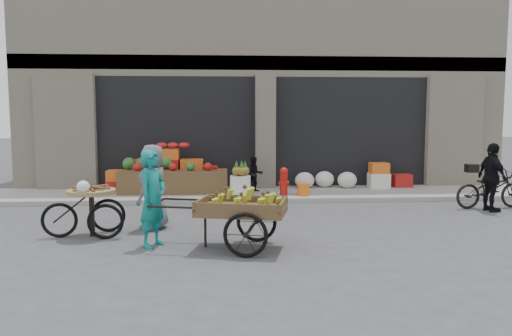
{
  "coord_description": "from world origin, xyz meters",
  "views": [
    {
      "loc": [
        -1.18,
        -8.91,
        2.13
      ],
      "look_at": [
        -0.53,
        0.87,
        1.1
      ],
      "focal_mm": 35.0,
      "sensor_mm": 36.0,
      "label": 1
    }
  ],
  "objects": [
    {
      "name": "fruit_display",
      "position": [
        -2.48,
        4.38,
        0.67
      ],
      "size": [
        3.1,
        1.12,
        1.24
      ],
      "color": "#AD1A18",
      "rests_on": "sidewalk"
    },
    {
      "name": "cyclist",
      "position": [
        4.78,
        1.7,
        0.77
      ],
      "size": [
        0.47,
        0.93,
        1.53
      ],
      "primitive_type": "imported",
      "rotation": [
        0.0,
        0.0,
        1.68
      ],
      "color": "black",
      "rests_on": "ground"
    },
    {
      "name": "building",
      "position": [
        0.0,
        8.03,
        3.37
      ],
      "size": [
        14.0,
        6.45,
        7.0
      ],
      "color": "beige",
      "rests_on": "ground"
    },
    {
      "name": "pineapple_bin",
      "position": [
        -0.75,
        3.6,
        0.37
      ],
      "size": [
        0.52,
        0.52,
        0.5
      ],
      "primitive_type": "cylinder",
      "color": "silver",
      "rests_on": "sidewalk"
    },
    {
      "name": "banana_cart",
      "position": [
        -0.94,
        -1.07,
        0.71
      ],
      "size": [
        2.49,
        1.45,
        0.98
      ],
      "rotation": [
        0.0,
        0.0,
        -0.24
      ],
      "color": "brown",
      "rests_on": "ground"
    },
    {
      "name": "tricycle_cart",
      "position": [
        -3.51,
        -0.06,
        0.57
      ],
      "size": [
        1.45,
        0.95,
        0.95
      ],
      "rotation": [
        0.0,
        0.0,
        0.14
      ],
      "color": "#9E7F51",
      "rests_on": "ground"
    },
    {
      "name": "seated_person",
      "position": [
        -0.35,
        4.2,
        0.58
      ],
      "size": [
        0.51,
        0.43,
        0.93
      ],
      "primitive_type": "imported",
      "rotation": [
        0.0,
        0.0,
        0.17
      ],
      "color": "black",
      "rests_on": "sidewalk"
    },
    {
      "name": "fire_hydrant",
      "position": [
        0.35,
        3.55,
        0.5
      ],
      "size": [
        0.22,
        0.22,
        0.71
      ],
      "color": "#A5140F",
      "rests_on": "sidewalk"
    },
    {
      "name": "sidewalk",
      "position": [
        0.0,
        4.1,
        0.06
      ],
      "size": [
        18.0,
        2.2,
        0.12
      ],
      "primitive_type": "cube",
      "color": "gray",
      "rests_on": "ground"
    },
    {
      "name": "orange_bucket",
      "position": [
        0.85,
        3.5,
        0.27
      ],
      "size": [
        0.32,
        0.32,
        0.3
      ],
      "primitive_type": "cylinder",
      "color": "orange",
      "rests_on": "sidewalk"
    },
    {
      "name": "bicycle",
      "position": [
        4.98,
        2.1,
        0.45
      ],
      "size": [
        1.77,
        0.78,
        0.9
      ],
      "primitive_type": "imported",
      "rotation": [
        0.0,
        0.0,
        1.68
      ],
      "color": "black",
      "rests_on": "ground"
    },
    {
      "name": "vendor_grey",
      "position": [
        -2.5,
        0.47,
        0.8
      ],
      "size": [
        0.78,
        0.92,
        1.6
      ],
      "primitive_type": "imported",
      "rotation": [
        0.0,
        0.0,
        -1.98
      ],
      "color": "slate",
      "rests_on": "ground"
    },
    {
      "name": "right_bay_goods",
      "position": [
        2.61,
        4.7,
        0.41
      ],
      "size": [
        3.35,
        0.6,
        0.7
      ],
      "color": "silver",
      "rests_on": "sidewalk"
    },
    {
      "name": "vendor_woman",
      "position": [
        -2.33,
        -0.83,
        0.79
      ],
      "size": [
        0.61,
        0.69,
        1.59
      ],
      "primitive_type": "imported",
      "rotation": [
        0.0,
        0.0,
        1.08
      ],
      "color": "#107E78",
      "rests_on": "ground"
    },
    {
      "name": "ground",
      "position": [
        0.0,
        0.0,
        0.0
      ],
      "size": [
        80.0,
        80.0,
        0.0
      ],
      "primitive_type": "plane",
      "color": "#424244",
      "rests_on": "ground"
    }
  ]
}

